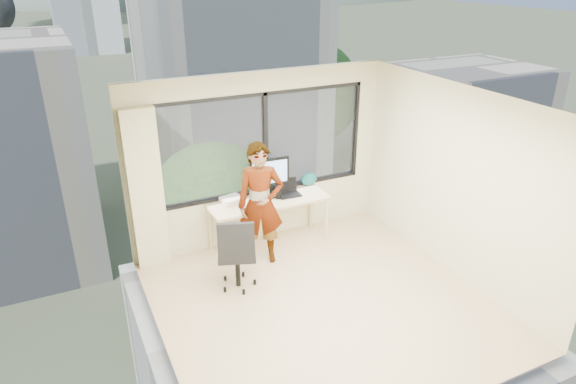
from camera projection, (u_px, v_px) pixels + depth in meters
floor at (322, 303)px, 6.53m from camera, size 4.00×4.00×0.01m
ceiling at (328, 103)px, 5.46m from camera, size 4.00×4.00×0.01m
wall_front at (440, 306)px, 4.35m from camera, size 4.00×0.01×2.60m
wall_left at (154, 249)px, 5.21m from camera, size 0.01×4.00×2.60m
wall_right at (456, 183)px, 6.78m from camera, size 0.01×4.00×2.60m
window_wall at (262, 144)px, 7.57m from camera, size 3.30×0.16×1.55m
curtain at (146, 190)px, 6.93m from camera, size 0.45×0.14×2.30m
desk at (269, 222)px, 7.74m from camera, size 1.80×0.60×0.75m
chair at (237, 251)px, 6.66m from camera, size 0.71×0.71×1.08m
person at (260, 204)px, 7.13m from camera, size 0.75×0.62×1.79m
monitor at (270, 177)px, 7.60m from camera, size 0.61×0.17×0.61m
game_console at (232, 200)px, 7.52m from camera, size 0.34×0.30×0.07m
laptop at (289, 189)px, 7.70m from camera, size 0.35×0.37×0.22m
cellphone at (244, 209)px, 7.30m from camera, size 0.11×0.06×0.01m
pen_cup at (278, 195)px, 7.62m from camera, size 0.11×0.11×0.11m
handbag at (309, 179)px, 8.06m from camera, size 0.27×0.15×0.20m
exterior_ground at (52, 54)px, 110.99m from camera, size 400.00×400.00×0.04m
near_bldg_b at (230, 87)px, 44.98m from camera, size 14.00×13.00×16.00m
near_bldg_c at (462, 124)px, 45.08m from camera, size 12.00×10.00×10.00m
tree_b at (217, 244)px, 26.81m from camera, size 7.60×7.60×9.00m
tree_c at (317, 103)px, 51.80m from camera, size 8.40×8.40×10.00m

